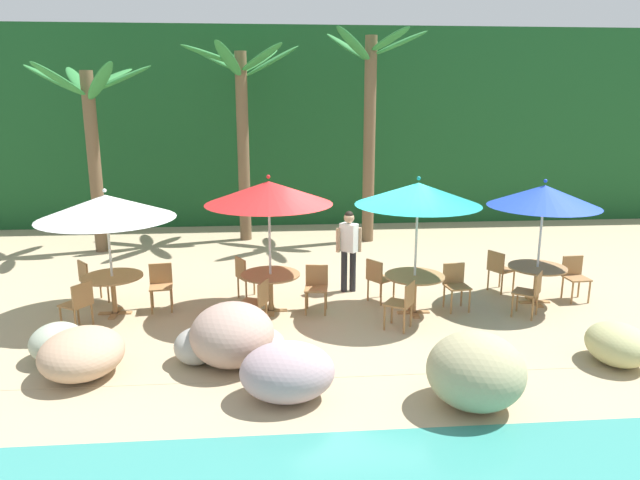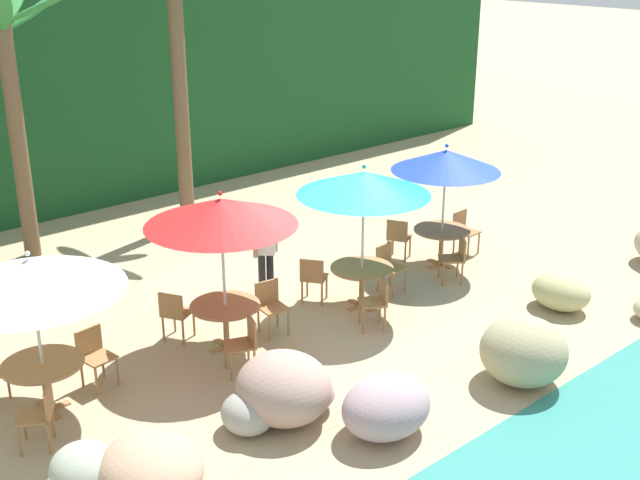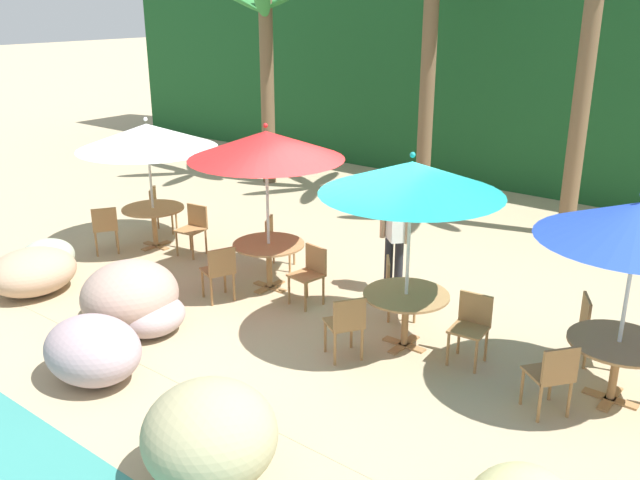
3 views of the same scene
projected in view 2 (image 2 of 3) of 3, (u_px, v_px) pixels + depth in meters
name	position (u px, v px, depth m)	size (l,w,h in m)	color
ground_plane	(312.00, 320.00, 13.70)	(120.00, 120.00, 0.00)	tan
terrace_deck	(312.00, 320.00, 13.70)	(18.00, 5.20, 0.01)	tan
foliage_backdrop	(61.00, 76.00, 18.97)	(28.00, 2.40, 6.00)	#194C23
rock_seawall	(449.00, 351.00, 11.87)	(14.93, 3.02, 0.99)	tan
umbrella_white	(30.00, 275.00, 10.39)	(2.43, 2.43, 2.36)	silver
dining_table_white	(44.00, 371.00, 10.89)	(1.10, 1.10, 0.74)	#A37547
chair_white_seaward	(94.00, 353.00, 11.58)	(0.48, 0.48, 0.87)	#9E7042
chair_white_left	(41.00, 412.00, 10.15)	(0.59, 0.58, 0.87)	#9E7042
umbrella_red	(221.00, 212.00, 12.01)	(2.31, 2.31, 2.58)	silver
dining_table_red	(225.00, 312.00, 12.59)	(1.10, 1.10, 0.74)	#A37547
chair_red_seaward	(270.00, 303.00, 13.13)	(0.48, 0.48, 0.87)	#9E7042
chair_red_inland	(175.00, 312.00, 12.82)	(0.58, 0.57, 0.87)	#9E7042
chair_red_left	(245.00, 341.00, 11.91)	(0.55, 0.55, 0.87)	#9E7042
umbrella_teal	(364.00, 183.00, 13.43)	(2.26, 2.26, 2.57)	silver
dining_table_teal	(362.00, 274.00, 14.01)	(1.10, 1.10, 0.74)	#A37547
chair_teal_seaward	(388.00, 264.00, 14.68)	(0.46, 0.47, 0.87)	#9E7042
chair_teal_inland	(313.00, 277.00, 14.15)	(0.59, 0.59, 0.87)	#9E7042
chair_teal_left	(378.00, 299.00, 13.27)	(0.59, 0.58, 0.87)	#9E7042
umbrella_blue	(446.00, 161.00, 15.26)	(2.08, 2.08, 2.44)	silver
dining_table_blue	(442.00, 235.00, 15.80)	(1.10, 1.10, 0.74)	#A37547
chair_blue_seaward	(464.00, 229.00, 16.45)	(0.44, 0.45, 0.87)	#9E7042
chair_blue_inland	(398.00, 236.00, 16.04)	(0.57, 0.57, 0.87)	#9E7042
chair_blue_left	(456.00, 256.00, 15.05)	(0.59, 0.59, 0.87)	#9E7042
palm_tree_second	(9.00, 71.00, 15.19)	(3.14, 3.21, 5.31)	brown
palm_tree_third	(179.00, 59.00, 16.98)	(2.68, 2.85, 5.65)	brown
waiter_in_white	(265.00, 247.00, 14.19)	(0.52, 0.37, 1.70)	#232328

